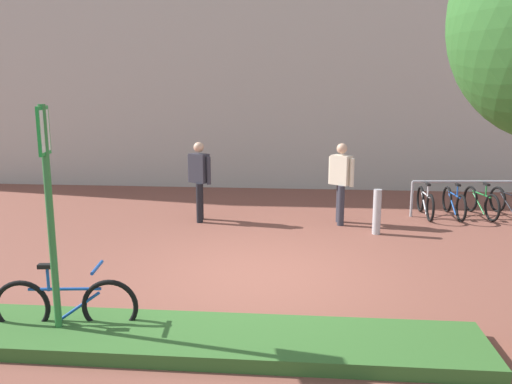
{
  "coord_description": "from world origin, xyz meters",
  "views": [
    {
      "loc": [
        0.62,
        -7.63,
        2.82
      ],
      "look_at": [
        -0.18,
        1.2,
        1.07
      ],
      "focal_mm": 36.53,
      "sensor_mm": 36.0,
      "label": 1
    }
  ],
  "objects": [
    {
      "name": "bike_at_sign",
      "position": [
        -2.1,
        -2.16,
        0.35
      ],
      "size": [
        1.68,
        0.42,
        0.86
      ],
      "color": "black",
      "rests_on": "ground"
    },
    {
      "name": "planter_strip",
      "position": [
        -0.84,
        -2.32,
        0.08
      ],
      "size": [
        7.0,
        1.1,
        0.16
      ],
      "primitive_type": "cube",
      "color": "#336028",
      "rests_on": "ground"
    },
    {
      "name": "bike_rack_cluster",
      "position": [
        4.64,
        4.19,
        0.35
      ],
      "size": [
        3.2,
        1.78,
        0.83
      ],
      "color": "#99999E",
      "rests_on": "ground"
    },
    {
      "name": "person_suited_navy",
      "position": [
        -1.59,
        3.25,
        0.98
      ],
      "size": [
        0.55,
        0.44,
        1.72
      ],
      "color": "black",
      "rests_on": "ground"
    },
    {
      "name": "bollard_steel",
      "position": [
        2.1,
        2.51,
        0.45
      ],
      "size": [
        0.16,
        0.16,
        0.9
      ],
      "primitive_type": "cylinder",
      "color": "#ADADB2",
      "rests_on": "ground"
    },
    {
      "name": "person_casual_tan",
      "position": [
        1.43,
        3.27,
        0.98
      ],
      "size": [
        0.51,
        0.43,
        1.72
      ],
      "color": "#2D2D38",
      "rests_on": "ground"
    },
    {
      "name": "ground_plane",
      "position": [
        0.0,
        0.0,
        0.0
      ],
      "size": [
        60.0,
        60.0,
        0.0
      ],
      "primitive_type": "plane",
      "color": "brown"
    },
    {
      "name": "parking_sign_post",
      "position": [
        -2.12,
        -2.32,
        1.73
      ],
      "size": [
        0.1,
        0.36,
        2.67
      ],
      "color": "#2D7238",
      "rests_on": "ground"
    },
    {
      "name": "building_facade",
      "position": [
        0.0,
        7.76,
        5.0
      ],
      "size": [
        28.0,
        1.2,
        10.0
      ],
      "primitive_type": "cube",
      "color": "#B2ADA3",
      "rests_on": "ground"
    }
  ]
}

